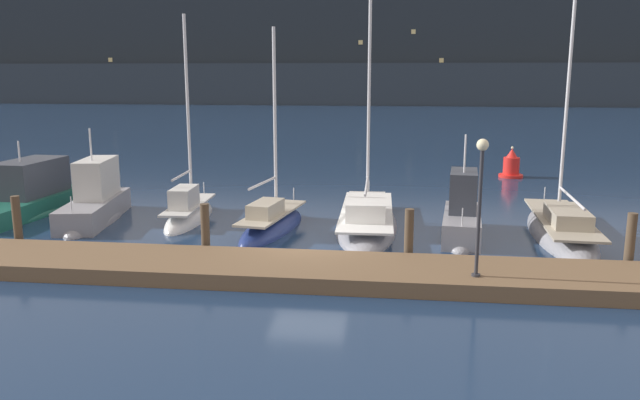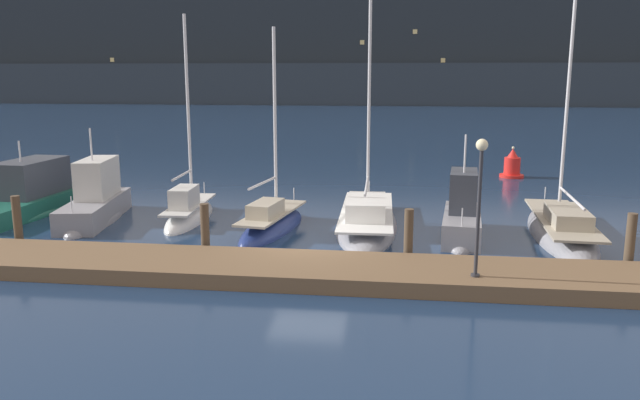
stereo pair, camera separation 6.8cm
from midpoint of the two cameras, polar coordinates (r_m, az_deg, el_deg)
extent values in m
plane|color=#192D4C|center=(20.50, -1.17, -4.99)|extent=(400.00, 400.00, 0.00)
cube|color=brown|center=(18.21, -2.26, -6.40)|extent=(38.83, 2.80, 0.45)
cylinder|color=#4C3D2D|center=(23.09, -26.01, -1.92)|extent=(0.28, 0.28, 1.85)
cylinder|color=#4C3D2D|center=(20.32, -10.54, -2.77)|extent=(0.28, 0.28, 1.75)
cylinder|color=#4C3D2D|center=(19.38, 8.02, -3.37)|extent=(0.28, 0.28, 1.76)
cylinder|color=#4C3D2D|center=(20.53, 26.40, -3.56)|extent=(0.28, 0.28, 1.82)
ellipsoid|color=#195647|center=(28.92, -25.59, -1.23)|extent=(2.86, 7.53, 1.05)
cube|color=#195647|center=(28.85, -25.65, -0.53)|extent=(2.63, 6.78, 0.72)
cube|color=#333842|center=(29.25, -25.00, 1.89)|extent=(1.85, 3.34, 1.49)
cube|color=black|center=(30.42, -23.45, 2.78)|extent=(1.50, 0.36, 0.66)
cylinder|color=silver|center=(28.62, -25.88, 4.01)|extent=(0.07, 0.07, 0.87)
ellipsoid|color=gray|center=(26.60, -19.93, -1.82)|extent=(2.57, 6.02, 1.25)
cube|color=gray|center=(26.51, -19.99, -0.88)|extent=(2.34, 5.43, 0.89)
cube|color=silver|center=(26.83, -19.79, 1.92)|extent=(1.52, 2.71, 1.54)
cube|color=black|center=(27.90, -19.11, 2.79)|extent=(1.02, 0.45, 0.68)
cylinder|color=silver|center=(26.21, -20.31, 4.78)|extent=(0.07, 0.07, 1.28)
cylinder|color=silver|center=(24.09, -21.86, -0.41)|extent=(0.04, 0.04, 0.60)
ellipsoid|color=white|center=(25.75, -11.91, -1.79)|extent=(1.60, 5.26, 1.27)
cube|color=silver|center=(25.61, -11.97, -0.41)|extent=(1.34, 4.42, 0.08)
cube|color=silver|center=(24.94, -12.41, 0.26)|extent=(0.88, 1.70, 0.78)
cylinder|color=silver|center=(25.52, -12.06, 7.97)|extent=(0.12, 0.12, 7.43)
cylinder|color=silver|center=(24.62, -12.61, 2.22)|extent=(0.22, 2.44, 0.09)
cylinder|color=silver|center=(27.83, -10.64, 1.11)|extent=(0.04, 0.04, 0.50)
ellipsoid|color=navy|center=(23.60, -4.46, -2.79)|extent=(2.28, 5.70, 1.22)
cube|color=#A39984|center=(23.44, -4.48, -1.18)|extent=(1.92, 4.79, 0.08)
cube|color=#A39984|center=(22.77, -5.08, -0.80)|extent=(1.13, 1.89, 0.51)
cylinder|color=silver|center=(23.35, -4.23, 7.20)|extent=(0.12, 0.12, 6.78)
cylinder|color=silver|center=(22.39, -5.32, 1.57)|extent=(0.50, 2.62, 0.09)
cylinder|color=silver|center=(25.74, -2.50, 0.57)|extent=(0.04, 0.04, 0.50)
ellipsoid|color=gray|center=(24.34, 4.20, -2.34)|extent=(2.56, 8.56, 1.10)
cube|color=silver|center=(24.20, 4.22, -0.99)|extent=(2.15, 7.19, 0.08)
cube|color=silver|center=(23.13, 4.17, -0.64)|extent=(1.47, 2.76, 0.67)
cylinder|color=silver|center=(24.31, 4.44, 10.67)|extent=(0.12, 0.12, 9.77)
cylinder|color=silver|center=(22.82, 4.19, 1.31)|extent=(0.19, 3.70, 0.09)
cylinder|color=silver|center=(27.98, 4.44, 1.24)|extent=(0.04, 0.04, 0.50)
ellipsoid|color=gray|center=(23.17, 12.70, -3.32)|extent=(1.86, 4.81, 1.01)
cube|color=gray|center=(23.06, 12.75, -2.25)|extent=(1.70, 4.33, 0.89)
cube|color=#333842|center=(23.27, 12.88, 0.83)|extent=(1.15, 2.15, 1.46)
cube|color=black|center=(24.16, 12.92, 1.75)|extent=(0.86, 0.36, 0.65)
cylinder|color=silver|center=(22.69, 13.04, 4.16)|extent=(0.07, 0.07, 1.36)
cylinder|color=silver|center=(20.97, 12.79, -1.53)|extent=(0.04, 0.04, 0.60)
ellipsoid|color=gray|center=(24.41, 21.03, -3.06)|extent=(2.42, 8.01, 1.40)
cube|color=#A39984|center=(24.26, 21.14, -1.57)|extent=(2.03, 6.73, 0.08)
cube|color=#A39984|center=(23.29, 21.62, -1.37)|extent=(1.34, 2.59, 0.52)
cylinder|color=silver|center=(24.32, 21.85, 11.90)|extent=(0.12, 0.12, 11.34)
cylinder|color=silver|center=(22.79, 21.93, 0.20)|extent=(0.29, 3.90, 0.09)
cylinder|color=silver|center=(27.72, 19.79, 0.62)|extent=(0.04, 0.04, 0.50)
cylinder|color=red|center=(37.11, 16.98, 2.14)|extent=(1.35, 1.35, 0.16)
cylinder|color=red|center=(37.03, 17.03, 3.00)|extent=(0.90, 0.90, 0.97)
cone|color=red|center=(36.93, 17.10, 4.13)|extent=(0.63, 0.63, 0.50)
sphere|color=#F9EAB7|center=(36.90, 17.13, 4.59)|extent=(0.16, 0.16, 0.16)
cylinder|color=#2D2D33|center=(17.45, 13.95, -6.67)|extent=(0.24, 0.24, 0.06)
cylinder|color=#2D2D33|center=(17.01, 14.23, -1.19)|extent=(0.10, 0.10, 3.36)
sphere|color=#F9EAB7|center=(16.71, 14.54, 4.90)|extent=(0.32, 0.32, 0.32)
cube|color=#232B33|center=(127.82, 6.09, 13.40)|extent=(240.00, 16.00, 20.07)
cube|color=#2C363F|center=(120.00, -4.01, 10.55)|extent=(144.00, 10.00, 7.50)
cube|color=#F4DB8C|center=(119.91, 11.03, 12.42)|extent=(0.80, 0.10, 0.80)
cube|color=#F4DB8C|center=(120.03, 3.72, 14.19)|extent=(0.80, 0.10, 0.80)
cube|color=#F4DB8C|center=(126.12, -11.41, 11.29)|extent=(0.80, 0.10, 0.80)
cube|color=#F4DB8C|center=(132.53, -18.63, 12.05)|extent=(0.80, 0.10, 0.80)
cube|color=#F4DB8C|center=(122.35, 19.54, 10.24)|extent=(0.80, 0.10, 0.80)
cube|color=#F4DB8C|center=(119.91, 8.52, 14.98)|extent=(0.80, 0.10, 0.80)
cube|color=#F4DB8C|center=(126.83, 26.93, 9.37)|extent=(0.80, 0.10, 0.80)
cube|color=#F4DB8C|center=(122.73, 20.30, 9.74)|extent=(0.80, 0.10, 0.80)
camera|label=1|loc=(0.03, -90.08, -0.02)|focal=35.00mm
camera|label=2|loc=(0.03, 89.92, 0.02)|focal=35.00mm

